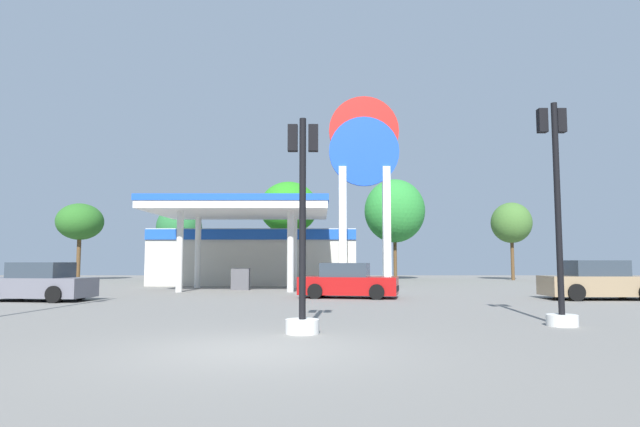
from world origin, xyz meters
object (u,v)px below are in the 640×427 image
tree_2 (288,208)px  tree_1 (178,227)px  car_2 (37,283)px  tree_0 (79,222)px  station_pole_sign (363,167)px  traffic_signal_0 (302,250)px  tree_4 (511,223)px  traffic_signal_1 (557,234)px  tree_3 (394,211)px  car_1 (347,282)px  car_0 (598,282)px

tree_2 → tree_1: bearing=-167.9°
car_2 → tree_0: 22.57m
station_pole_sign → traffic_signal_0: size_ratio=2.36×
car_2 → tree_4: tree_4 is taller
station_pole_sign → tree_2: (-4.83, 11.81, -1.10)m
tree_1 → tree_4: 24.97m
traffic_signal_1 → tree_0: 37.12m
traffic_signal_0 → tree_2: size_ratio=0.60×
car_2 → tree_1: 19.58m
station_pole_sign → tree_4: size_ratio=1.79×
tree_3 → station_pole_sign: bearing=-105.3°
car_2 → tree_3: size_ratio=0.53×
car_1 → traffic_signal_0: 10.62m
car_1 → tree_2: size_ratio=0.55×
station_pole_sign → tree_4: 17.04m
station_pole_sign → tree_0: bearing=150.7°
car_1 → traffic_signal_1: 10.31m
car_0 → car_1: car_0 is taller
traffic_signal_0 → car_1: bearing=81.9°
traffic_signal_0 → station_pole_sign: bearing=81.2°
station_pole_sign → traffic_signal_1: size_ratio=2.03×
car_1 → tree_0: 27.54m
tree_0 → tree_4: bearing=0.1°
tree_2 → tree_3: size_ratio=0.97×
tree_4 → tree_1: bearing=-176.3°
car_2 → traffic_signal_1: traffic_signal_1 is taller
station_pole_sign → tree_1: size_ratio=1.91×
tree_0 → tree_1: bearing=-10.8°
traffic_signal_1 → tree_0: (-23.80, 28.39, 2.30)m
tree_0 → tree_1: size_ratio=1.05×
car_0 → traffic_signal_0: bearing=-139.2°
traffic_signal_1 → tree_2: size_ratio=0.69×
tree_1 → tree_4: size_ratio=0.94×
traffic_signal_1 → tree_2: bearing=105.5°
tree_2 → car_2: bearing=-110.9°
tree_2 → tree_3: (8.19, 0.52, -0.19)m
car_1 → tree_1: 21.29m
traffic_signal_0 → tree_0: 34.74m
traffic_signal_1 → tree_3: 29.27m
car_0 → tree_3: (-4.89, 20.79, 4.63)m
traffic_signal_0 → traffic_signal_1: 6.03m
station_pole_sign → tree_0: (-20.71, 11.63, -2.20)m
tree_4 → tree_2: bearing=179.6°
car_2 → traffic_signal_1: (15.95, -7.56, 1.46)m
station_pole_sign → tree_2: 12.80m
car_1 → tree_1: (-11.44, 17.66, 3.26)m
car_1 → tree_0: bearing=135.3°
tree_0 → tree_3: (24.07, 0.70, 0.90)m
car_2 → traffic_signal_1: size_ratio=0.80×
tree_0 → tree_2: size_ratio=0.78×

